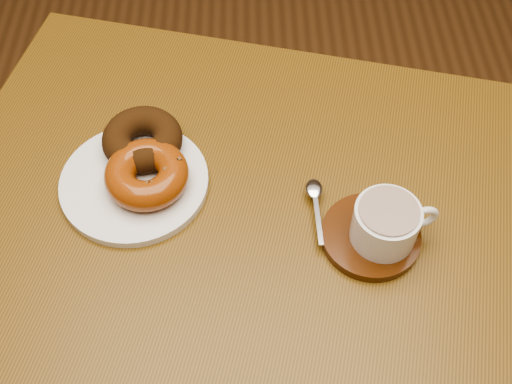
{
  "coord_description": "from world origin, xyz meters",
  "views": [
    {
      "loc": [
        -0.02,
        -0.71,
        1.54
      ],
      "look_at": [
        -0.01,
        -0.19,
        0.82
      ],
      "focal_mm": 45.0,
      "sensor_mm": 36.0,
      "label": 1
    }
  ],
  "objects_px": {
    "saucer": "(371,236)",
    "coffee_cup": "(387,223)",
    "cafe_table": "(243,247)",
    "donut_plate": "(134,182)"
  },
  "relations": [
    {
      "from": "cafe_table",
      "to": "donut_plate",
      "type": "distance_m",
      "value": 0.21
    },
    {
      "from": "saucer",
      "to": "coffee_cup",
      "type": "distance_m",
      "value": 0.04
    },
    {
      "from": "donut_plate",
      "to": "saucer",
      "type": "relative_size",
      "value": 1.58
    },
    {
      "from": "cafe_table",
      "to": "coffee_cup",
      "type": "xyz_separation_m",
      "value": [
        0.19,
        -0.07,
        0.17
      ]
    },
    {
      "from": "cafe_table",
      "to": "saucer",
      "type": "xyz_separation_m",
      "value": [
        0.17,
        -0.07,
        0.14
      ]
    },
    {
      "from": "donut_plate",
      "to": "coffee_cup",
      "type": "xyz_separation_m",
      "value": [
        0.34,
        -0.1,
        0.04
      ]
    },
    {
      "from": "cafe_table",
      "to": "coffee_cup",
      "type": "height_order",
      "value": "coffee_cup"
    },
    {
      "from": "donut_plate",
      "to": "cafe_table",
      "type": "bearing_deg",
      "value": -11.13
    },
    {
      "from": "coffee_cup",
      "to": "saucer",
      "type": "bearing_deg",
      "value": 158.37
    },
    {
      "from": "coffee_cup",
      "to": "donut_plate",
      "type": "bearing_deg",
      "value": 154.75
    }
  ]
}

